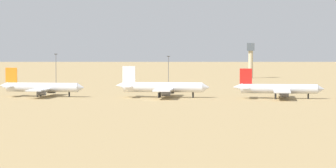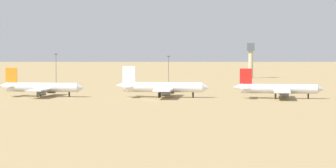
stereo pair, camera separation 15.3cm
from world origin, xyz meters
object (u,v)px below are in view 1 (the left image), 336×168
control_tower (251,57)px  parked_jet_red_3 (278,89)px  parked_jet_orange_1 (41,87)px  parked_jet_white_2 (162,87)px  light_pole_west (56,67)px  light_pole_mid (168,68)px

control_tower → parked_jet_red_3: bearing=-85.7°
parked_jet_red_3 → control_tower: (-15.22, 200.50, 10.34)m
parked_jet_red_3 → control_tower: bearing=94.1°
parked_jet_orange_1 → parked_jet_white_2: parked_jet_white_2 is taller
light_pole_west → light_pole_mid: 68.37m
light_pole_west → parked_jet_white_2: bearing=-54.3°
parked_jet_white_2 → light_pole_west: (-77.77, 108.35, 5.65)m
parked_jet_orange_1 → light_pole_mid: light_pole_mid is taller
parked_jet_white_2 → light_pole_west: size_ratio=2.37×
light_pole_mid → parked_jet_white_2: bearing=-84.7°
parked_jet_red_3 → light_pole_west: 170.29m
parked_jet_orange_1 → parked_jet_white_2: size_ratio=0.94×
parked_jet_white_2 → parked_jet_red_3: parked_jet_white_2 is taller
parked_jet_red_3 → light_pole_west: light_pole_west is taller
parked_jet_red_3 → light_pole_mid: size_ratio=2.44×
parked_jet_orange_1 → control_tower: 221.86m
parked_jet_orange_1 → parked_jet_red_3: 108.58m
control_tower → light_pole_mid: size_ratio=1.47×
parked_jet_orange_1 → parked_jet_red_3: (108.58, 0.49, 0.01)m
parked_jet_red_3 → control_tower: 201.34m
control_tower → parked_jet_white_2: bearing=-100.6°
parked_jet_orange_1 → light_pole_west: 112.30m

